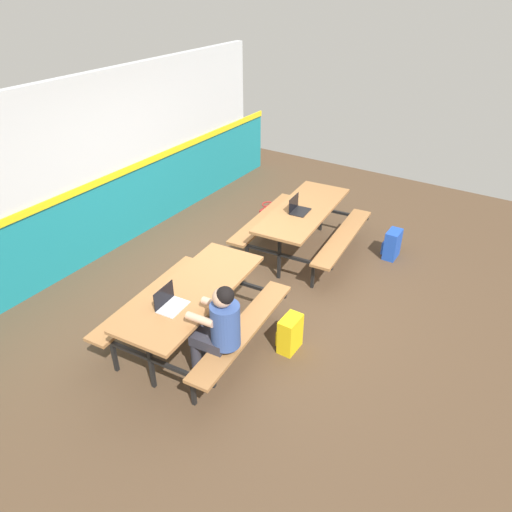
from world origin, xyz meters
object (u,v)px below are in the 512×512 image
Objects in this scene: picnic_table_left at (194,302)px; tote_bag_bright at (268,217)px; satchel_spare at (290,334)px; laptop_dark at (298,208)px; backpack_dark at (392,244)px; student_nearer at (219,326)px; picnic_table_right at (303,218)px; laptop_silver at (170,303)px.

picnic_table_left reaches higher than tote_bag_bright.
laptop_dark is at bearing 26.59° from satchel_spare.
backpack_dark is at bearing -59.20° from laptop_dark.
student_nearer is 3.53m from tote_bag_bright.
backpack_dark is 2.62m from satchel_spare.
picnic_table_right is 0.25m from laptop_dark.
laptop_dark is at bearing 11.60° from student_nearer.
picnic_table_right is 2.84m from student_nearer.
laptop_dark is 1.16m from tote_bag_bright.
tote_bag_bright is at bearing 63.97° from picnic_table_right.
backpack_dark and satchel_spare have the same top height.
picnic_table_right reaches higher than satchel_spare.
picnic_table_left is 1.00× the size of picnic_table_right.
picnic_table_right is 1.68× the size of student_nearer.
backpack_dark is at bearing -22.42° from picnic_table_left.
laptop_dark is at bearing -0.99° from picnic_table_left.
laptop_dark is 1.54m from backpack_dark.
laptop_dark is at bearing -123.53° from tote_bag_bright.
picnic_table_right reaches higher than tote_bag_bright.
backpack_dark is at bearing -11.40° from student_nearer.
satchel_spare is at bearing -143.88° from tote_bag_bright.
satchel_spare is (-1.87, -0.93, -0.57)m from laptop_dark.
backpack_dark is (3.44, -1.28, -0.57)m from laptop_silver.
picnic_table_right is 6.00× the size of laptop_dark.
satchel_spare is at bearing -153.41° from laptop_dark.
student_nearer is 3.57× the size of laptop_silver.
satchel_spare is at bearing 173.54° from backpack_dark.
backpack_dark is (3.39, -0.68, -0.49)m from student_nearer.
picnic_table_left is 2.35m from laptop_dark.
satchel_spare is (-2.42, -1.76, 0.02)m from tote_bag_bright.
picnic_table_right is 4.61× the size of satchel_spare.
laptop_silver is 1.41m from satchel_spare.
picnic_table_left is 0.42m from laptop_silver.
laptop_dark is 0.77× the size of satchel_spare.
backpack_dark is (3.08, -1.27, -0.36)m from picnic_table_left.
picnic_table_left reaches higher than backpack_dark.
laptop_dark is 0.79× the size of tote_bag_bright.
student_nearer is at bearing -169.46° from picnic_table_right.
backpack_dark is at bearing -20.34° from laptop_silver.
student_nearer reaches higher than picnic_table_right.
laptop_silver is 1.00× the size of laptop_dark.
picnic_table_right is at bearing -1.54° from picnic_table_left.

